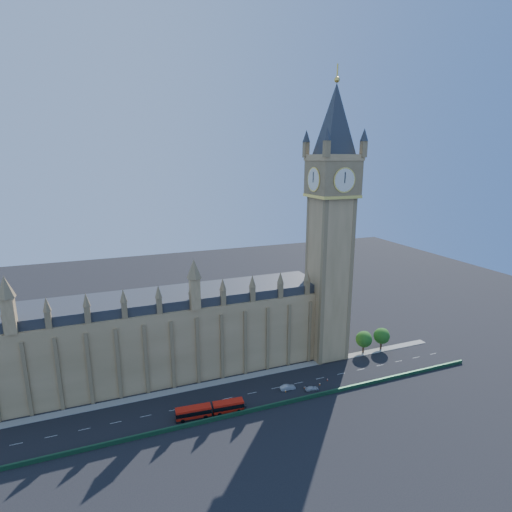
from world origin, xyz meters
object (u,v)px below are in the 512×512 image
object	(u,v)px
car_silver	(288,387)
car_white	(312,388)
red_bus	(210,410)
car_grey	(240,406)

from	to	relation	value
car_silver	car_white	size ratio (longest dim) A/B	1.13
red_bus	car_white	distance (m)	32.95
car_grey	car_white	world-z (taller)	car_grey
car_grey	car_silver	distance (m)	17.50
car_silver	car_white	world-z (taller)	car_silver
red_bus	car_grey	bearing A→B (deg)	5.08
red_bus	car_silver	bearing A→B (deg)	12.61
red_bus	car_silver	distance (m)	26.28
red_bus	car_grey	xyz separation A→B (m)	(8.88, 0.09, -1.07)
car_grey	car_white	bearing A→B (deg)	-95.03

